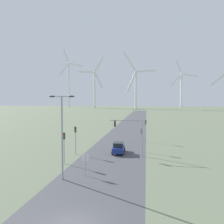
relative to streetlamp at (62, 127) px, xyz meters
The scene contains 13 objects.
road_surface 39.97m from the streetlamp, 84.17° to the left, with size 10.00×240.00×0.01m.
streetlamp is the anchor object (origin of this frame).
stop_sign_near 4.86m from the streetlamp, 35.81° to the left, with size 0.81×0.07×2.51m.
traffic_light_post_near_left 6.62m from the streetlamp, 109.70° to the left, with size 0.28×0.33×4.29m.
traffic_light_post_near_right 16.82m from the streetlamp, 59.88° to the left, with size 0.28×0.34×3.92m.
traffic_light_post_mid_left 11.49m from the streetlamp, 101.23° to the left, with size 0.28×0.34×4.45m.
traffic_light_post_mid_right 25.06m from the streetlamp, 69.00° to the left, with size 0.28×0.33×4.56m.
traffic_light_mast_overhead 13.34m from the streetlamp, 59.96° to the left, with size 5.08×0.35×5.80m.
car_approaching 14.41m from the streetlamp, 70.26° to the left, with size 2.00×4.19×1.83m.
wind_turbine_far_left 252.37m from the streetlamp, 109.92° to the left, with size 31.14×2.60×71.37m.
wind_turbine_left 213.58m from the streetlamp, 102.54° to the left, with size 29.10×3.49×54.60m.
wind_turbine_center 206.02m from the streetlamp, 90.52° to the left, with size 33.60×17.92×57.61m.
wind_turbine_right 261.60m from the streetlamp, 78.69° to the left, with size 30.37×7.60×58.25m.
Camera 1 is at (5.02, -13.77, 8.73)m, focal length 35.00 mm.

